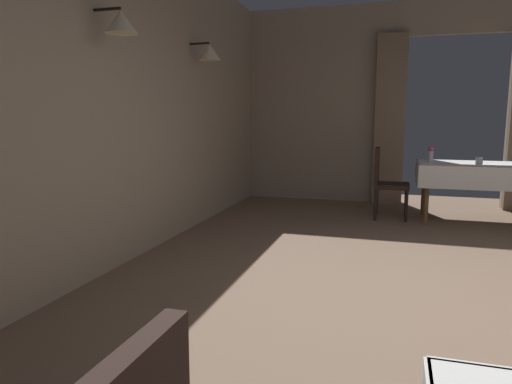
{
  "coord_description": "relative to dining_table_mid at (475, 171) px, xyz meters",
  "views": [
    {
      "loc": [
        -0.8,
        -3.33,
        1.32
      ],
      "look_at": [
        -1.95,
        0.5,
        0.68
      ],
      "focal_mm": 32.81,
      "sensor_mm": 36.0,
      "label": 1
    }
  ],
  "objects": [
    {
      "name": "wall_left",
      "position": [
        -3.35,
        -3.04,
        0.85
      ],
      "size": [
        0.49,
        8.4,
        3.0
      ],
      "color": "gray",
      "rests_on": "ground"
    },
    {
      "name": "chair_mid_left",
      "position": [
        -1.08,
        -0.06,
        -0.14
      ],
      "size": [
        0.44,
        0.44,
        0.93
      ],
      "color": "black",
      "rests_on": "ground"
    },
    {
      "name": "glass_mid_b",
      "position": [
        0.01,
        -0.18,
        0.14
      ],
      "size": [
        0.08,
        0.08,
        0.1
      ],
      "primitive_type": "cylinder",
      "color": "silver",
      "rests_on": "dining_table_mid"
    },
    {
      "name": "dining_table_mid",
      "position": [
        0.0,
        0.0,
        0.0
      ],
      "size": [
        1.39,
        0.9,
        0.75
      ],
      "color": "brown",
      "rests_on": "ground"
    },
    {
      "name": "flower_vase_mid",
      "position": [
        -0.54,
        0.02,
        0.21
      ],
      "size": [
        0.07,
        0.07,
        0.21
      ],
      "color": "silver",
      "rests_on": "dining_table_mid"
    },
    {
      "name": "wall_back",
      "position": [
        -0.16,
        1.14,
        0.86
      ],
      "size": [
        6.4,
        0.27,
        3.0
      ],
      "color": "gray",
      "rests_on": "ground"
    }
  ]
}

